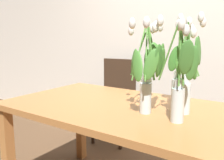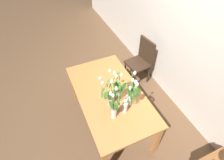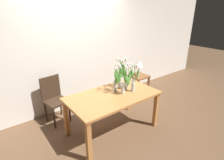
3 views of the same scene
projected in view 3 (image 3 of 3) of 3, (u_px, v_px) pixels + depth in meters
ground_plane at (113, 129)px, 3.46m from camera, size 18.00×18.00×0.00m
room_wall_rear at (76, 48)px, 3.94m from camera, size 9.00×0.10×2.70m
dining_table at (113, 99)px, 3.22m from camera, size 1.60×0.90×0.74m
tulip_vase_0 at (117, 81)px, 3.22m from camera, size 0.22×0.22×0.55m
tulip_vase_1 at (125, 82)px, 3.15m from camera, size 0.18×0.21×0.54m
tulip_vase_2 at (134, 81)px, 3.23m from camera, size 0.25×0.13×0.56m
tulip_vase_3 at (120, 76)px, 3.40m from camera, size 0.25×0.13×0.58m
tulip_vase_4 at (126, 79)px, 3.36m from camera, size 0.18×0.25×0.56m
dining_chair at (54, 97)px, 3.59m from camera, size 0.45×0.45×0.93m
side_table at (138, 80)px, 4.69m from camera, size 0.44×0.44×0.55m
table_lamp at (139, 64)px, 4.55m from camera, size 0.22×0.22×0.40m
pillar_candle at (138, 75)px, 4.53m from camera, size 0.06×0.06×0.07m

